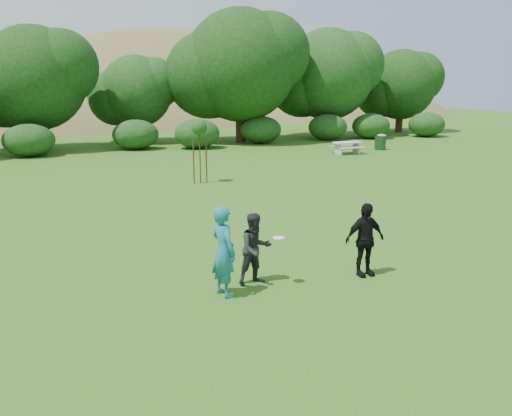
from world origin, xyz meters
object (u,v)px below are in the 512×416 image
at_px(player_grey, 255,249).
at_px(player_black, 365,240).
at_px(sapling, 199,129).
at_px(player_teal, 224,251).
at_px(trash_can_near, 379,143).
at_px(trash_can_lidded, 381,142).
at_px(picnic_table, 348,146).

distance_m(player_grey, player_black, 2.66).
distance_m(player_grey, sapling, 13.31).
xyz_separation_m(player_teal, sapling, (3.96, 13.26, 1.42)).
relative_size(player_black, trash_can_near, 1.98).
bearing_deg(sapling, player_teal, -106.62).
relative_size(player_grey, trash_can_lidded, 1.59).
bearing_deg(player_grey, picnic_table, 47.63).
bearing_deg(sapling, trash_can_lidded, 24.44).
relative_size(trash_can_near, sapling, 0.32).
xyz_separation_m(player_black, trash_can_near, (15.25, 20.29, -0.44)).
distance_m(sapling, trash_can_lidded, 16.49).
xyz_separation_m(player_black, trash_can_lidded, (15.34, 20.19, -0.35)).
bearing_deg(trash_can_lidded, player_grey, -132.42).
relative_size(picnic_table, trash_can_lidded, 1.71).
xyz_separation_m(trash_can_near, trash_can_lidded, (0.10, -0.10, 0.09)).
bearing_deg(player_teal, trash_can_near, -53.84).
height_order(player_black, sapling, sapling).
bearing_deg(player_grey, trash_can_lidded, 43.35).
height_order(player_grey, sapling, sapling).
distance_m(player_grey, picnic_table, 23.91).
xyz_separation_m(player_black, sapling, (0.43, 13.42, 1.53)).
height_order(trash_can_near, sapling, sapling).
distance_m(player_black, trash_can_lidded, 25.36).
height_order(picnic_table, trash_can_lidded, trash_can_lidded).
bearing_deg(trash_can_near, player_grey, -132.12).
relative_size(player_grey, sapling, 0.58).
relative_size(player_teal, sapling, 0.70).
xyz_separation_m(player_grey, trash_can_near, (17.85, 19.74, -0.38)).
distance_m(player_black, trash_can_near, 25.38).
height_order(player_teal, player_grey, player_teal).
bearing_deg(player_black, sapling, 89.25).
bearing_deg(trash_can_lidded, trash_can_near, 135.67).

